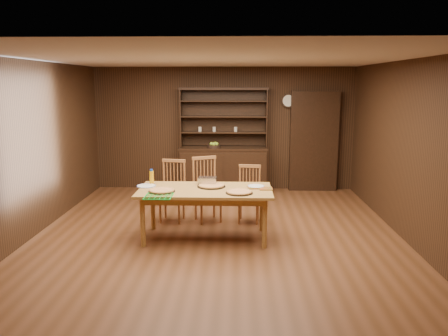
{
  "coord_description": "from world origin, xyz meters",
  "views": [
    {
      "loc": [
        0.31,
        -6.3,
        2.27
      ],
      "look_at": [
        0.09,
        0.4,
        0.96
      ],
      "focal_mm": 35.0,
      "sensor_mm": 36.0,
      "label": 1
    }
  ],
  "objects_px": {
    "chair_left": "(173,189)",
    "juice_bottle": "(152,177)",
    "dining_table": "(205,194)",
    "china_hutch": "(224,163)",
    "chair_right": "(249,192)",
    "chair_center": "(206,187)"
  },
  "relations": [
    {
      "from": "china_hutch",
      "to": "chair_center",
      "type": "distance_m",
      "value": 2.03
    },
    {
      "from": "juice_bottle",
      "to": "chair_left",
      "type": "bearing_deg",
      "value": 68.98
    },
    {
      "from": "dining_table",
      "to": "juice_bottle",
      "type": "bearing_deg",
      "value": 161.87
    },
    {
      "from": "chair_center",
      "to": "juice_bottle",
      "type": "height_order",
      "value": "chair_center"
    },
    {
      "from": "dining_table",
      "to": "chair_left",
      "type": "xyz_separation_m",
      "value": [
        -0.61,
        0.87,
        -0.13
      ]
    },
    {
      "from": "dining_table",
      "to": "juice_bottle",
      "type": "distance_m",
      "value": 0.9
    },
    {
      "from": "juice_bottle",
      "to": "dining_table",
      "type": "bearing_deg",
      "value": -18.13
    },
    {
      "from": "chair_right",
      "to": "chair_left",
      "type": "bearing_deg",
      "value": -174.65
    },
    {
      "from": "chair_center",
      "to": "juice_bottle",
      "type": "relative_size",
      "value": 4.56
    },
    {
      "from": "china_hutch",
      "to": "chair_left",
      "type": "bearing_deg",
      "value": -110.89
    },
    {
      "from": "juice_bottle",
      "to": "chair_right",
      "type": "bearing_deg",
      "value": 21.22
    },
    {
      "from": "chair_center",
      "to": "chair_left",
      "type": "bearing_deg",
      "value": 158.45
    },
    {
      "from": "dining_table",
      "to": "china_hutch",
      "type": "bearing_deg",
      "value": 86.65
    },
    {
      "from": "china_hutch",
      "to": "chair_right",
      "type": "relative_size",
      "value": 2.32
    },
    {
      "from": "dining_table",
      "to": "chair_left",
      "type": "height_order",
      "value": "chair_left"
    },
    {
      "from": "chair_left",
      "to": "juice_bottle",
      "type": "bearing_deg",
      "value": -103.86
    },
    {
      "from": "chair_left",
      "to": "chair_right",
      "type": "relative_size",
      "value": 1.09
    },
    {
      "from": "dining_table",
      "to": "chair_center",
      "type": "bearing_deg",
      "value": 93.25
    },
    {
      "from": "china_hutch",
      "to": "dining_table",
      "type": "bearing_deg",
      "value": -93.35
    },
    {
      "from": "chair_left",
      "to": "chair_center",
      "type": "distance_m",
      "value": 0.56
    },
    {
      "from": "china_hutch",
      "to": "chair_right",
      "type": "xyz_separation_m",
      "value": [
        0.49,
        -2.05,
        -0.1
      ]
    },
    {
      "from": "china_hutch",
      "to": "juice_bottle",
      "type": "distance_m",
      "value": 2.83
    }
  ]
}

